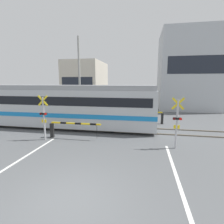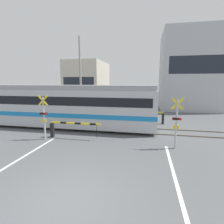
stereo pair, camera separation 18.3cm
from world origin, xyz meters
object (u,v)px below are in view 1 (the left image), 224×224
object	(u,v)px
crossing_barrier_near	(65,127)
crossing_barrier_far	(152,115)
crossing_signal_right	(177,121)
commuter_train	(52,105)
pedestrian	(126,108)
crossing_signal_left	(44,116)

from	to	relation	value
crossing_barrier_near	crossing_barrier_far	world-z (taller)	same
crossing_signal_right	crossing_barrier_near	bearing A→B (deg)	175.57
crossing_barrier_near	commuter_train	bearing A→B (deg)	131.24
crossing_barrier_near	crossing_barrier_far	size ratio (longest dim) A/B	1.00
crossing_signal_right	pedestrian	bearing A→B (deg)	113.59
commuter_train	crossing_barrier_near	world-z (taller)	commuter_train
crossing_barrier_far	crossing_signal_right	world-z (taller)	crossing_signal_right
crossing_barrier_near	crossing_signal_left	world-z (taller)	crossing_signal_left
crossing_barrier_far	crossing_signal_left	world-z (taller)	crossing_signal_left
crossing_signal_left	crossing_signal_right	distance (m)	8.03
crossing_signal_right	pedestrian	size ratio (longest dim) A/B	1.73
crossing_barrier_near	pedestrian	xyz separation A→B (m)	(3.22, 7.93, 0.19)
commuter_train	crossing_barrier_far	xyz separation A→B (m)	(8.18, 2.61, -1.08)
commuter_train	pedestrian	size ratio (longest dim) A/B	10.14
commuter_train	crossing_signal_left	distance (m)	3.49
pedestrian	commuter_train	bearing A→B (deg)	-136.97
crossing_barrier_near	crossing_signal_left	bearing A→B (deg)	-154.23
pedestrian	crossing_barrier_near	bearing A→B (deg)	-112.13
pedestrian	crossing_signal_right	bearing A→B (deg)	-66.41
crossing_barrier_near	crossing_signal_left	xyz separation A→B (m)	(-1.11, -0.54, 0.82)
crossing_barrier_far	crossing_barrier_near	bearing A→B (deg)	-137.54
crossing_barrier_far	pedestrian	distance (m)	3.68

